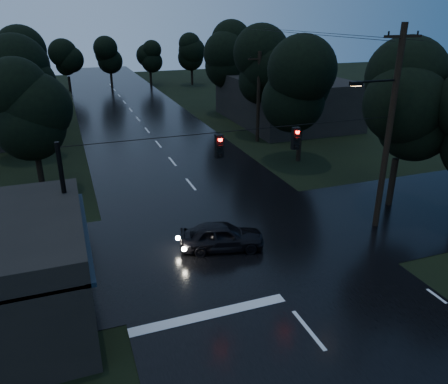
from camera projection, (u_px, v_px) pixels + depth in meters
main_road at (158, 144)px, 37.09m from camera, size 12.00×120.00×0.02m
cross_street at (236, 240)px, 21.46m from camera, size 60.00×9.00×0.02m
building_far_right at (285, 100)px, 44.17m from camera, size 10.00×14.00×4.40m
utility_pole_main at (388, 128)px, 20.93m from camera, size 3.50×0.30×10.00m
utility_pole_far at (258, 96)px, 36.51m from camera, size 2.00×0.30×7.50m
anchor_pole_left at (68, 216)px, 17.07m from camera, size 0.18×0.18×6.00m
span_signals at (258, 141)px, 18.76m from camera, size 15.00×0.37×1.12m
tree_corner_near at (405, 101)px, 23.21m from camera, size 4.48×4.48×9.44m
tree_left_a at (29, 108)px, 25.29m from camera, size 3.92×3.92×8.26m
tree_left_b at (25, 83)px, 31.91m from camera, size 4.20×4.20×8.85m
tree_left_c at (23, 64)px, 40.26m from camera, size 4.48×4.48×9.44m
tree_right_a at (303, 85)px, 30.86m from camera, size 4.20×4.20×8.85m
tree_right_b at (263, 67)px, 37.85m from camera, size 4.48×4.48×9.44m
tree_right_c at (229, 53)px, 46.59m from camera, size 4.76×4.76×10.03m
car at (222, 236)px, 20.46m from camera, size 4.20×2.49×1.34m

